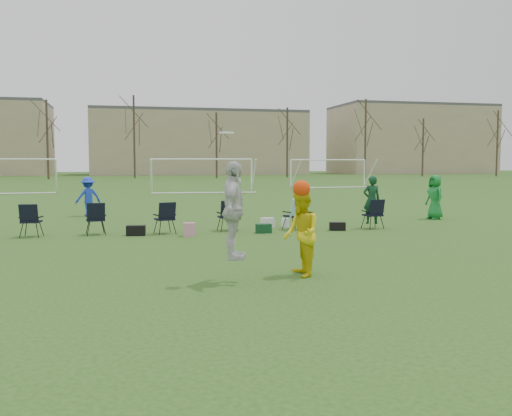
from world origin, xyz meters
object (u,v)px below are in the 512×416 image
object	(u,v)px
goal_left	(1,166)
goal_right	(329,165)
fielder_blue	(88,197)
goal_mid	(202,166)
center_contest	(270,222)
fielder_green_far	(435,197)

from	to	relation	value
goal_left	goal_right	size ratio (longest dim) A/B	1.01
fielder_blue	goal_left	xyz separation A→B (m)	(-6.97, 19.54, 1.13)
goal_mid	goal_left	bearing A→B (deg)	175.87
fielder_blue	goal_mid	size ratio (longest dim) A/B	0.21
center_contest	goal_mid	bearing A→B (deg)	84.46
fielder_green_far	goal_right	world-z (taller)	goal_right
goal_right	fielder_blue	bearing A→B (deg)	-136.94
goal_left	fielder_green_far	bearing A→B (deg)	-55.05
fielder_green_far	center_contest	distance (m)	13.07
center_contest	goal_left	distance (m)	35.08
fielder_blue	goal_right	distance (m)	30.29
goal_mid	goal_right	size ratio (longest dim) A/B	1.01
goal_left	goal_right	world-z (taller)	same
fielder_green_far	center_contest	bearing A→B (deg)	-50.14
fielder_blue	goal_mid	distance (m)	18.93
fielder_green_far	goal_right	distance (m)	28.48
fielder_blue	fielder_green_far	distance (m)	13.65
fielder_blue	goal_right	bearing A→B (deg)	-151.08
fielder_green_far	center_contest	xyz separation A→B (m)	(-8.98, -9.50, 0.23)
center_contest	goal_right	bearing A→B (deg)	68.05
goal_mid	fielder_blue	bearing A→B (deg)	-107.82
center_contest	goal_left	world-z (taller)	center_contest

